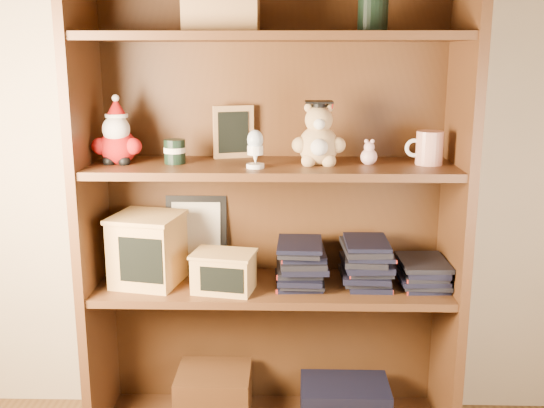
{
  "coord_description": "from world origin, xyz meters",
  "views": [
    {
      "loc": [
        0.13,
        -0.67,
        1.29
      ],
      "look_at": [
        0.07,
        1.3,
        0.82
      ],
      "focal_mm": 42.0,
      "sensor_mm": 36.0,
      "label": 1
    }
  ],
  "objects_px": {
    "grad_teddy_bear": "(319,140)",
    "teacher_mug": "(429,148)",
    "treats_box": "(148,249)",
    "bookcase": "(272,213)"
  },
  "relations": [
    {
      "from": "grad_teddy_bear",
      "to": "teacher_mug",
      "type": "height_order",
      "value": "grad_teddy_bear"
    },
    {
      "from": "grad_teddy_bear",
      "to": "treats_box",
      "type": "relative_size",
      "value": 0.81
    },
    {
      "from": "grad_teddy_bear",
      "to": "treats_box",
      "type": "distance_m",
      "value": 0.66
    },
    {
      "from": "grad_teddy_bear",
      "to": "treats_box",
      "type": "xyz_separation_m",
      "value": [
        -0.55,
        0.01,
        -0.36
      ]
    },
    {
      "from": "grad_teddy_bear",
      "to": "treats_box",
      "type": "bearing_deg",
      "value": 179.47
    },
    {
      "from": "bookcase",
      "to": "treats_box",
      "type": "relative_size",
      "value": 6.4
    },
    {
      "from": "bookcase",
      "to": "grad_teddy_bear",
      "type": "distance_m",
      "value": 0.29
    },
    {
      "from": "bookcase",
      "to": "treats_box",
      "type": "xyz_separation_m",
      "value": [
        -0.4,
        -0.05,
        -0.11
      ]
    },
    {
      "from": "teacher_mug",
      "to": "treats_box",
      "type": "bearing_deg",
      "value": -179.94
    },
    {
      "from": "bookcase",
      "to": "teacher_mug",
      "type": "relative_size",
      "value": 13.53
    }
  ]
}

